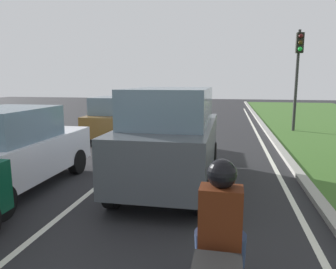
# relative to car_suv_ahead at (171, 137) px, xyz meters

# --- Properties ---
(ground_plane) EXTENTS (60.00, 60.00, 0.00)m
(ground_plane) POSITION_rel_car_suv_ahead_xyz_m (-0.98, 5.31, -1.17)
(ground_plane) COLOR #262628
(lane_line_center) EXTENTS (0.12, 32.00, 0.01)m
(lane_line_center) POSITION_rel_car_suv_ahead_xyz_m (-1.68, 5.31, -1.16)
(lane_line_center) COLOR silver
(lane_line_center) RESTS_ON ground
(lane_line_right_edge) EXTENTS (0.12, 32.00, 0.01)m
(lane_line_right_edge) POSITION_rel_car_suv_ahead_xyz_m (2.62, 5.31, -1.16)
(lane_line_right_edge) COLOR silver
(lane_line_right_edge) RESTS_ON ground
(curb_right) EXTENTS (0.24, 48.00, 0.12)m
(curb_right) POSITION_rel_car_suv_ahead_xyz_m (3.12, 5.31, -1.11)
(curb_right) COLOR #9E9B93
(curb_right) RESTS_ON ground
(car_suv_ahead) EXTENTS (1.97, 4.50, 2.28)m
(car_suv_ahead) POSITION_rel_car_suv_ahead_xyz_m (0.00, 0.00, 0.00)
(car_suv_ahead) COLOR #474C51
(car_suv_ahead) RESTS_ON ground
(car_sedan_left_lane) EXTENTS (1.85, 4.31, 1.86)m
(car_sedan_left_lane) POSITION_rel_car_suv_ahead_xyz_m (-3.44, -0.98, -0.25)
(car_sedan_left_lane) COLOR silver
(car_sedan_left_lane) RESTS_ON ground
(car_hatchback_far) EXTENTS (1.79, 3.73, 1.78)m
(car_hatchback_far) POSITION_rel_car_suv_ahead_xyz_m (-3.34, 5.44, -0.28)
(car_hatchback_far) COLOR brown
(car_hatchback_far) RESTS_ON ground
(rider_person) EXTENTS (0.50, 0.40, 1.16)m
(rider_person) POSITION_rel_car_suv_ahead_xyz_m (1.23, -4.19, 0.02)
(rider_person) COLOR #4C1E0C
(rider_person) RESTS_ON ground
(traffic_light_near_right) EXTENTS (0.32, 0.50, 4.73)m
(traffic_light_near_right) POSITION_rel_car_suv_ahead_xyz_m (4.38, 8.76, 2.08)
(traffic_light_near_right) COLOR #2D2D2D
(traffic_light_near_right) RESTS_ON ground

